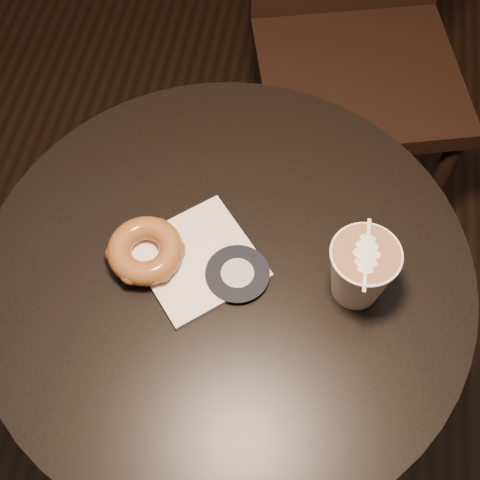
% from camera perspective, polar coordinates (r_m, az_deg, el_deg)
% --- Properties ---
extents(cafe_table, '(0.70, 0.70, 0.75)m').
position_cam_1_polar(cafe_table, '(1.12, -1.01, -7.17)').
color(cafe_table, black).
rests_on(cafe_table, ground).
extents(pastry_bag, '(0.22, 0.22, 0.01)m').
position_cam_1_polar(pastry_bag, '(0.94, -3.62, -1.67)').
color(pastry_bag, white).
rests_on(pastry_bag, cafe_table).
extents(doughnut, '(0.11, 0.11, 0.03)m').
position_cam_1_polar(doughnut, '(0.93, -8.09, -0.89)').
color(doughnut, brown).
rests_on(doughnut, pastry_bag).
extents(latte_cup, '(0.09, 0.09, 0.10)m').
position_cam_1_polar(latte_cup, '(0.89, 10.23, -2.69)').
color(latte_cup, white).
rests_on(latte_cup, cafe_table).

